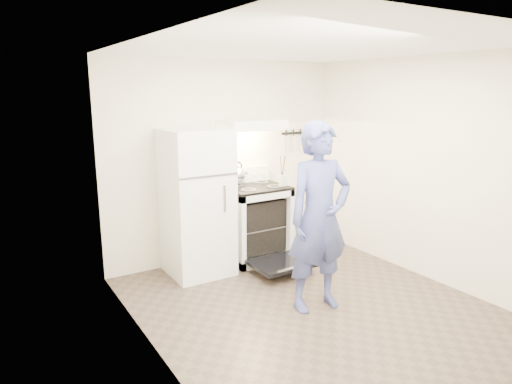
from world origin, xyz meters
The scene contains 15 objects.
floor centered at (0.00, 0.00, 0.00)m, with size 3.60×3.60×0.00m, color #4C3F32.
back_wall centered at (0.00, 1.80, 1.25)m, with size 3.20×0.02×2.50m, color beige.
refrigerator centered at (-0.58, 1.45, 0.85)m, with size 0.70×0.70×1.70m, color white.
stove_body centered at (0.23, 1.48, 0.46)m, with size 0.76×0.65×0.92m, color white.
cooktop centered at (0.23, 1.48, 0.94)m, with size 0.76×0.65×0.03m, color black.
backsplash centered at (0.23, 1.76, 1.05)m, with size 0.76×0.07×0.20m, color white.
oven_door centered at (0.23, 0.88, 0.12)m, with size 0.70×0.54×0.04m, color black.
oven_rack centered at (0.23, 1.48, 0.44)m, with size 0.60×0.52×0.01m, color slate.
range_hood centered at (0.23, 1.55, 1.71)m, with size 0.76×0.50×0.12m, color white.
knife_strip centered at (1.05, 1.79, 1.55)m, with size 0.40×0.02×0.03m, color black.
pizza_stone centered at (0.26, 1.44, 0.45)m, with size 0.29×0.29×0.02m, color #826044.
tea_kettle centered at (0.08, 1.65, 1.10)m, with size 0.25×0.20×0.30m, color silver, non-canonical shape.
utensil_jar centered at (0.47, 1.22, 1.05)m, with size 0.09×0.09×0.13m, color silver.
person centered at (0.05, 0.00, 0.92)m, with size 0.67×0.44×1.85m, color navy.
dutch_oven centered at (0.31, 0.32, 0.96)m, with size 0.33×0.26×0.22m, color red, non-canonical shape.
Camera 1 is at (-2.70, -3.27, 2.13)m, focal length 32.00 mm.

